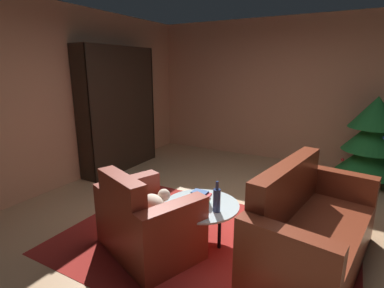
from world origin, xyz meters
The scene contains 11 objects.
ground_plane centered at (0.00, 0.00, 0.00)m, with size 7.27×7.27×0.00m, color tan.
wall_back centered at (0.00, 3.06, 1.37)m, with size 5.79×0.06×2.73m, color tan.
wall_left centered at (-2.86, 0.00, 1.37)m, with size 0.06×6.18×2.73m, color tan.
area_rug centered at (-0.20, -0.38, 0.00)m, with size 2.98×2.13×0.01m, color maroon.
bookshelf_unit centered at (-2.62, 1.18, 1.05)m, with size 0.35×1.61×2.16m.
armchair_red centered at (-0.63, -0.78, 0.31)m, with size 1.17×1.02×0.87m.
couch_red centered at (0.82, -0.19, 0.33)m, with size 1.02×1.78×0.95m.
coffee_table centered at (-0.22, -0.37, 0.40)m, with size 0.78×0.78×0.44m.
book_stack_on_table centered at (-0.24, -0.37, 0.50)m, with size 0.21×0.15×0.14m.
bottle_on_table centered at (-0.02, -0.44, 0.56)m, with size 0.07×0.07×0.32m.
decorated_tree centered at (1.34, 2.43, 0.72)m, with size 0.96×0.96×1.39m.
Camera 1 is at (1.05, -2.88, 1.81)m, focal length 27.68 mm.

